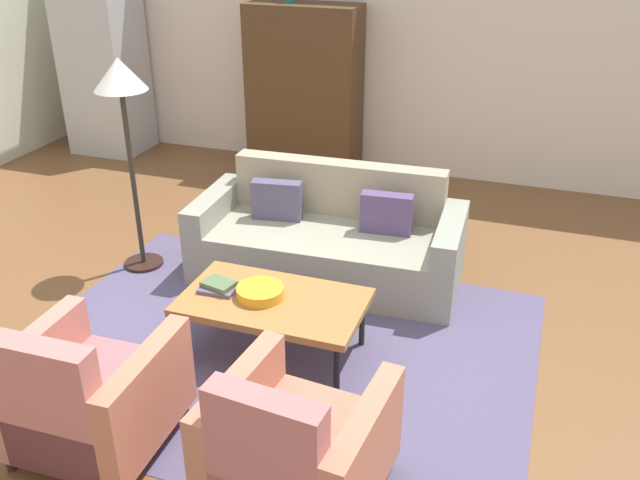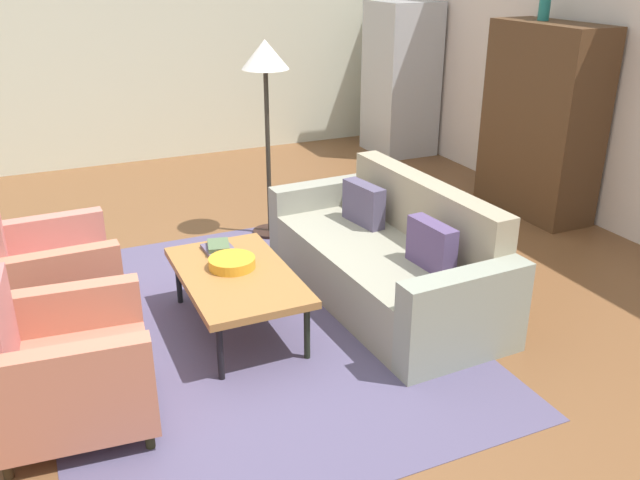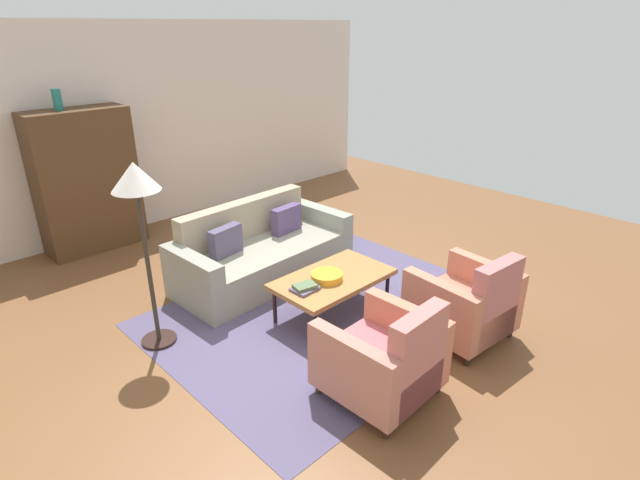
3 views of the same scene
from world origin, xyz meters
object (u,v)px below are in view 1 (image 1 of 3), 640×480
couch (330,240)px  cabinet (304,90)px  refrigerator (105,73)px  floor_lamp (122,95)px  armchair_left (87,400)px  book_stack (219,286)px  armchair_right (294,452)px  fruit_bowl (260,292)px  coffee_table (273,304)px

couch → cabinet: (-1.03, 2.20, 0.61)m
refrigerator → floor_lamp: refrigerator is taller
cabinet → floor_lamp: bearing=-100.7°
armchair_left → book_stack: 1.18m
couch → refrigerator: bearing=-33.4°
armchair_left → book_stack: (0.21, 1.16, 0.11)m
armchair_right → cabinet: 4.86m
couch → armchair_right: size_ratio=2.43×
cabinet → floor_lamp: size_ratio=1.05×
armchair_left → refrigerator: size_ratio=0.48×
couch → book_stack: size_ratio=8.58×
armchair_left → floor_lamp: (-0.92, 1.96, 1.10)m
refrigerator → armchair_right: bearing=-47.5°
armchair_right → refrigerator: refrigerator is taller
cabinet → refrigerator: 2.46m
fruit_bowl → book_stack: bearing=-178.7°
coffee_table → book_stack: 0.39m
coffee_table → refrigerator: 4.82m
armchair_left → armchair_right: same height
armchair_right → book_stack: bearing=135.5°
refrigerator → floor_lamp: (1.97, -2.49, 0.52)m
fruit_bowl → floor_lamp: bearing=151.1°
couch → fruit_bowl: (-0.08, -1.19, 0.17)m
armchair_left → armchair_right: bearing=-1.3°
book_stack → refrigerator: bearing=133.3°
book_stack → coffee_table: bearing=1.0°
coffee_table → floor_lamp: bearing=152.5°
refrigerator → floor_lamp: 3.22m
book_stack → refrigerator: 4.54m
armchair_left → refrigerator: (-2.89, 4.45, 0.58)m
floor_lamp → armchair_right: bearing=-42.8°
cabinet → coffee_table: bearing=-73.1°
armchair_right → cabinet: (-1.62, 4.55, 0.56)m
coffee_table → refrigerator: refrigerator is taller
cabinet → refrigerator: bearing=-177.6°
fruit_bowl → book_stack: (-0.30, -0.01, -0.01)m
armchair_right → book_stack: (-0.98, 1.16, 0.11)m
couch → coffee_table: size_ratio=1.78×
book_stack → refrigerator: (-3.10, 3.29, 0.48)m
couch → fruit_bowl: 1.20m
armchair_left → fruit_bowl: armchair_left is taller
book_stack → cabinet: bearing=100.8°
armchair_right → couch: bearing=109.6°
cabinet → refrigerator: refrigerator is taller
armchair_right → floor_lamp: floor_lamp is taller
fruit_bowl → cabinet: bearing=105.5°
couch → armchair_right: 2.43m
couch → book_stack: couch is taller
armchair_left → armchair_right: size_ratio=1.00×
coffee_table → armchair_left: 1.31m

